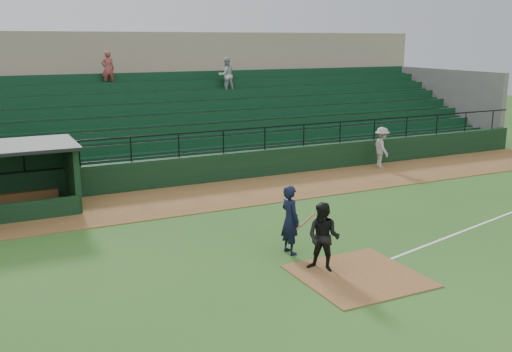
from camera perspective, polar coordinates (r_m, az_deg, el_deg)
name	(u,v)px	position (r m, az deg, el deg)	size (l,w,h in m)	color
ground	(337,263)	(16.17, 7.94, -8.50)	(90.00, 90.00, 0.00)	#2D5B1D
warning_track	(222,195)	(22.87, -3.32, -1.83)	(40.00, 4.00, 0.03)	brown
home_plate_dirt	(358,276)	(15.41, 10.04, -9.64)	(3.00, 3.00, 0.03)	brown
foul_line	(508,214)	(22.21, 23.54, -3.43)	(18.00, 0.09, 0.01)	white
stadium_structure	(157,113)	(30.29, -9.68, 6.13)	(38.00, 13.08, 6.40)	black
batter_at_plate	(290,220)	(16.46, 3.38, -4.32)	(1.06, 0.76, 1.99)	black
umpire	(324,237)	(15.31, 6.67, -6.02)	(0.90, 0.70, 1.85)	black
runner	(382,148)	(28.05, 12.26, 2.76)	(1.25, 0.72, 1.93)	#A09B96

